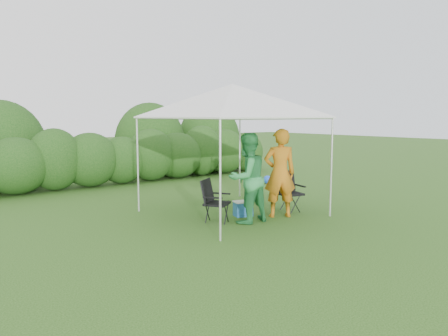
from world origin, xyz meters
TOP-DOWN VIEW (x-y plane):
  - ground at (0.00, 0.00)m, footprint 70.00×70.00m
  - hedge at (0.00, 6.00)m, footprint 11.89×1.53m
  - canopy at (0.00, 0.50)m, footprint 3.10×3.10m
  - chair_right at (1.22, -0.03)m, footprint 0.64×0.60m
  - chair_left at (-0.79, 0.15)m, footprint 0.69×0.67m
  - man at (0.61, -0.35)m, footprint 0.82×0.74m
  - woman at (-0.26, -0.30)m, footprint 0.89×0.69m
  - cooler at (0.04, 0.18)m, footprint 0.46×0.39m
  - bottle at (0.10, 0.14)m, footprint 0.07×0.07m
  - lawn_toy at (3.35, 3.25)m, footprint 0.66×0.55m

SIDE VIEW (x-z plane):
  - ground at x=0.00m, z-range 0.00..0.00m
  - lawn_toy at x=3.35m, z-range -0.01..0.32m
  - cooler at x=0.04m, z-range 0.00..0.33m
  - bottle at x=0.10m, z-range 0.33..0.58m
  - chair_left at x=-0.79m, z-range 0.06..0.93m
  - chair_right at x=1.22m, z-range 0.06..0.96m
  - hedge at x=0.00m, z-range -0.08..1.72m
  - woman at x=-0.26m, z-range 0.00..1.82m
  - man at x=0.61m, z-range 0.00..1.88m
  - canopy at x=0.00m, z-range 1.05..3.88m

